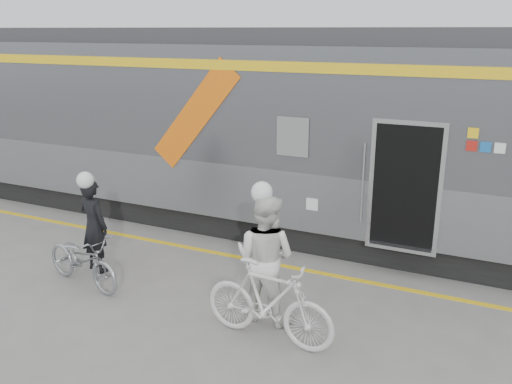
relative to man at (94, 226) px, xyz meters
The scene contains 9 objects.
ground 3.02m from the man, 12.15° to the right, with size 90.00×90.00×0.00m, color slate.
train 4.61m from the man, 53.66° to the left, with size 24.00×3.17×4.10m.
safety_strip 3.33m from the man, 28.43° to the left, with size 24.00×0.12×0.01m, color yellow.
man is the anchor object (origin of this frame).
bicycle_left 0.69m from the man, 70.02° to the right, with size 0.60×1.73×0.91m, color #929499.
woman 3.35m from the man, ahead, with size 0.92×0.72×1.89m, color white.
bicycle_right 3.73m from the man, 12.04° to the right, with size 0.54×1.91×1.15m, color silver.
helmet_man 0.97m from the man, ahead, with size 0.29×0.29×0.29m, color white.
helmet_woman 3.56m from the man, ahead, with size 0.30×0.30×0.30m, color white.
Camera 1 is at (3.41, -6.12, 4.07)m, focal length 38.00 mm.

